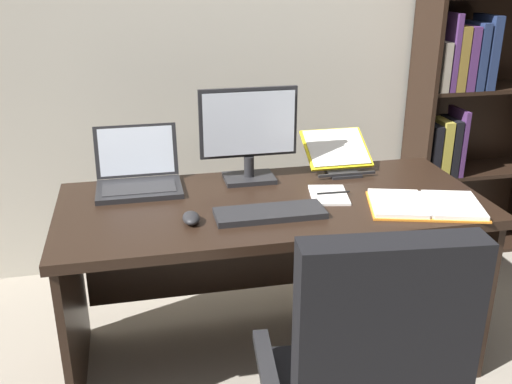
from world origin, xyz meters
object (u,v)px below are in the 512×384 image
(keyboard, at_px, (270,213))
(computer_mouse, at_px, (191,218))
(monitor, at_px, (249,136))
(bookshelf, at_px, (469,90))
(pen, at_px, (333,193))
(notepad, at_px, (329,195))
(reading_stand_with_book, at_px, (337,152))
(open_binder, at_px, (425,205))
(laptop, at_px, (138,176))
(desk, at_px, (268,237))

(keyboard, height_order, computer_mouse, computer_mouse)
(keyboard, bearing_deg, computer_mouse, 180.00)
(monitor, distance_m, keyboard, 0.44)
(bookshelf, xyz_separation_m, pen, (-1.07, -0.80, -0.22))
(pen, bearing_deg, notepad, 180.00)
(reading_stand_with_book, xyz_separation_m, notepad, (-0.15, -0.32, -0.07))
(reading_stand_with_book, distance_m, pen, 0.35)
(open_binder, bearing_deg, reading_stand_with_book, 125.67)
(monitor, bearing_deg, bookshelf, 21.62)
(keyboard, bearing_deg, laptop, 139.71)
(monitor, bearing_deg, laptop, 179.45)
(computer_mouse, bearing_deg, open_binder, -3.12)
(monitor, height_order, keyboard, monitor)
(laptop, xyz_separation_m, notepad, (0.76, -0.26, -0.05))
(reading_stand_with_book, bearing_deg, open_binder, -70.44)
(bookshelf, xyz_separation_m, open_binder, (-0.76, -1.00, -0.22))
(monitor, height_order, open_binder, monitor)
(bookshelf, distance_m, notepad, 1.37)
(monitor, bearing_deg, computer_mouse, -126.74)
(reading_stand_with_book, bearing_deg, desk, -148.19)
(computer_mouse, bearing_deg, desk, 33.31)
(keyboard, height_order, open_binder, same)
(laptop, xyz_separation_m, keyboard, (0.48, -0.41, -0.04))
(laptop, distance_m, keyboard, 0.63)
(laptop, bearing_deg, reading_stand_with_book, 3.83)
(bookshelf, bearing_deg, reading_stand_with_book, -153.03)
(laptop, xyz_separation_m, open_binder, (1.10, -0.46, -0.04))
(keyboard, bearing_deg, bookshelf, 34.55)
(keyboard, xyz_separation_m, computer_mouse, (-0.30, 0.00, 0.01))
(computer_mouse, distance_m, pen, 0.62)
(open_binder, distance_m, pen, 0.37)
(bookshelf, height_order, reading_stand_with_book, bookshelf)
(open_binder, height_order, notepad, open_binder)
(bookshelf, relative_size, computer_mouse, 19.14)
(desk, height_order, computer_mouse, computer_mouse)
(bookshelf, bearing_deg, desk, -151.58)
(laptop, bearing_deg, bookshelf, 16.25)
(bookshelf, relative_size, monitor, 4.67)
(computer_mouse, height_order, notepad, computer_mouse)
(computer_mouse, height_order, reading_stand_with_book, reading_stand_with_book)
(computer_mouse, relative_size, pen, 0.74)
(bookshelf, xyz_separation_m, laptop, (-1.85, -0.54, -0.18))
(monitor, bearing_deg, pen, -40.23)
(notepad, bearing_deg, computer_mouse, -166.18)
(reading_stand_with_book, height_order, pen, reading_stand_with_book)
(monitor, height_order, computer_mouse, monitor)
(reading_stand_with_book, height_order, open_binder, reading_stand_with_book)
(open_binder, bearing_deg, pen, 164.29)
(pen, bearing_deg, computer_mouse, -166.62)
(desk, height_order, laptop, laptop)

